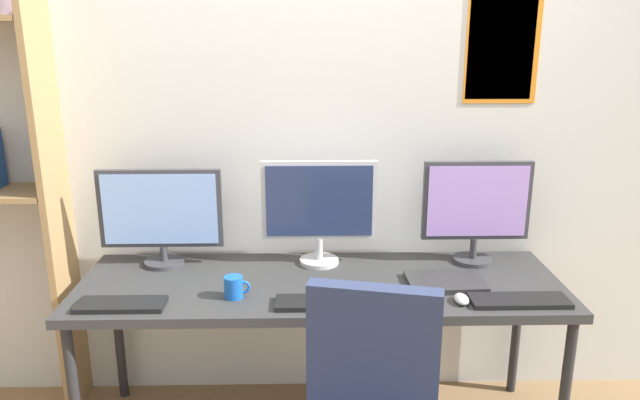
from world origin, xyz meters
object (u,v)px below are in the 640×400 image
Objects in this scene: monitor_right at (476,207)px; keyboard_right at (519,301)px; coffee_mug at (234,287)px; desk at (320,293)px; keyboard_center at (322,303)px; monitor_center at (319,207)px; laptop_closed at (445,282)px; monitor_left at (161,214)px; keyboard_left at (121,305)px; computer_mouse at (462,299)px.

keyboard_right is at bearing -81.01° from monitor_right.
coffee_mug is (-1.13, 0.08, 0.04)m from keyboard_right.
desk is 0.24m from keyboard_center.
laptop_closed is (0.53, -0.26, -0.26)m from monitor_center.
keyboard_center is 3.44× the size of coffee_mug.
monitor_left is 0.51m from keyboard_left.
keyboard_left is 1.33m from laptop_closed.
laptop_closed is (-0.03, 0.18, -0.00)m from computer_mouse.
desk is at bearing 163.66° from keyboard_right.
computer_mouse reaches higher than laptop_closed.
monitor_right reaches higher than keyboard_center.
monitor_center reaches higher than keyboard_center.
coffee_mug is (-0.35, -0.37, -0.23)m from monitor_center.
monitor_left is at bearing 163.56° from keyboard_right.
computer_mouse is 0.30× the size of laptop_closed.
keyboard_right is 1.14m from coffee_mug.
monitor_right is 1.53× the size of laptop_closed.
monitor_left is 1.43m from monitor_right.
monitor_right reaches higher than desk.
monitor_left is 1.62× the size of keyboard_left.
coffee_mug reaches higher than keyboard_right.
laptop_closed is at bearing -11.65° from monitor_left.
keyboard_center is at bearing 180.00° from keyboard_right.
keyboard_center reaches higher than desk.
computer_mouse is (0.56, -0.22, 0.07)m from desk.
monitor_right reaches higher than laptop_closed.
laptop_closed is at bearing -125.69° from monitor_right.
monitor_left is 1.52× the size of keyboard_center.
keyboard_center is (0.00, -0.23, 0.06)m from desk.
keyboard_left is at bearing 180.00° from keyboard_center.
coffee_mug is (0.43, 0.08, 0.04)m from keyboard_left.
coffee_mug is at bearing 176.13° from keyboard_right.
coffee_mug is (-1.06, -0.37, -0.22)m from monitor_right.
computer_mouse is 0.18m from laptop_closed.
monitor_right is 4.62× the size of coffee_mug.
monitor_right is 0.41m from laptop_closed.
laptop_closed is (0.53, 0.19, 0.00)m from keyboard_center.
desk is at bearing 90.00° from keyboard_center.
keyboard_right is at bearing -1.82° from computer_mouse.
monitor_center reaches higher than monitor_right.
keyboard_center is (0.71, -0.44, -0.23)m from monitor_left.
monitor_center is at bearing -0.00° from monitor_left.
monitor_right is 5.10× the size of computer_mouse.
keyboard_center and keyboard_right have the same top height.
monitor_center is 1.43× the size of keyboard_center.
monitor_center is 0.51m from keyboard_center.
computer_mouse is (-0.16, -0.44, -0.25)m from monitor_right.
monitor_center is 4.91× the size of coffee_mug.
laptop_closed reaches higher than keyboard_center.
keyboard_center is 0.56m from laptop_closed.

